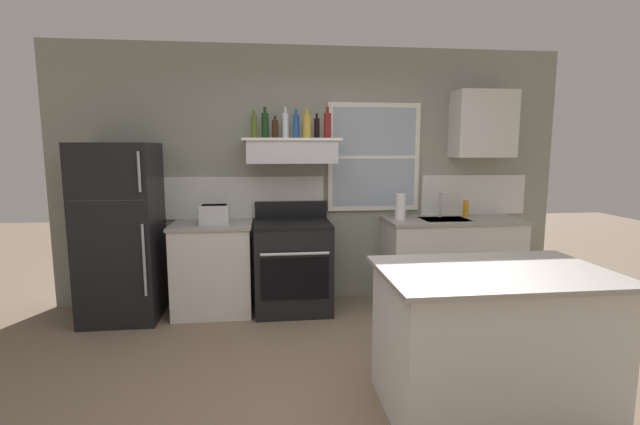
{
  "coord_description": "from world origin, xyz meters",
  "views": [
    {
      "loc": [
        -0.5,
        -2.61,
        1.65
      ],
      "look_at": [
        -0.05,
        1.2,
        1.1
      ],
      "focal_mm": 25.34,
      "sensor_mm": 36.0,
      "label": 1
    }
  ],
  "objects_px": {
    "bottle_dark_green_wine": "(265,125)",
    "bottle_champagne_gold_foil": "(307,126)",
    "bottle_red_label_wine": "(327,125)",
    "dish_soap_bottle": "(466,209)",
    "bottle_olive_oil_square": "(254,126)",
    "paper_towel_roll": "(400,207)",
    "kitchen_island": "(491,340)",
    "refrigerator": "(121,232)",
    "bottle_brown_stout": "(275,129)",
    "toaster": "(215,214)",
    "bottle_blue_liqueur": "(296,126)",
    "stove_range": "(293,265)",
    "bottle_balsamic_dark": "(317,128)",
    "bottle_clear_tall": "(286,125)"
  },
  "relations": [
    {
      "from": "bottle_dark_green_wine",
      "to": "dish_soap_bottle",
      "type": "distance_m",
      "value": 2.31
    },
    {
      "from": "dish_soap_bottle",
      "to": "toaster",
      "type": "bearing_deg",
      "value": -176.59
    },
    {
      "from": "bottle_dark_green_wine",
      "to": "bottle_champagne_gold_foil",
      "type": "height_order",
      "value": "bottle_dark_green_wine"
    },
    {
      "from": "bottle_brown_stout",
      "to": "kitchen_island",
      "type": "bearing_deg",
      "value": -58.03
    },
    {
      "from": "refrigerator",
      "to": "bottle_olive_oil_square",
      "type": "distance_m",
      "value": 1.64
    },
    {
      "from": "toaster",
      "to": "bottle_brown_stout",
      "type": "bearing_deg",
      "value": 14.01
    },
    {
      "from": "bottle_olive_oil_square",
      "to": "toaster",
      "type": "bearing_deg",
      "value": -160.72
    },
    {
      "from": "bottle_olive_oil_square",
      "to": "bottle_champagne_gold_foil",
      "type": "relative_size",
      "value": 0.97
    },
    {
      "from": "bottle_champagne_gold_foil",
      "to": "bottle_red_label_wine",
      "type": "relative_size",
      "value": 0.93
    },
    {
      "from": "stove_range",
      "to": "bottle_brown_stout",
      "type": "height_order",
      "value": "bottle_brown_stout"
    },
    {
      "from": "bottle_dark_green_wine",
      "to": "bottle_red_label_wine",
      "type": "relative_size",
      "value": 1.0
    },
    {
      "from": "bottle_balsamic_dark",
      "to": "toaster",
      "type": "bearing_deg",
      "value": -171.43
    },
    {
      "from": "toaster",
      "to": "bottle_balsamic_dark",
      "type": "distance_m",
      "value": 1.33
    },
    {
      "from": "toaster",
      "to": "paper_towel_roll",
      "type": "relative_size",
      "value": 1.1
    },
    {
      "from": "bottle_balsamic_dark",
      "to": "kitchen_island",
      "type": "xyz_separation_m",
      "value": [
        0.87,
        -2.06,
        -1.39
      ]
    },
    {
      "from": "bottle_blue_liqueur",
      "to": "paper_towel_roll",
      "type": "height_order",
      "value": "bottle_blue_liqueur"
    },
    {
      "from": "bottle_olive_oil_square",
      "to": "bottle_clear_tall",
      "type": "xyz_separation_m",
      "value": [
        0.31,
        0.0,
        0.01
      ]
    },
    {
      "from": "kitchen_island",
      "to": "dish_soap_bottle",
      "type": "bearing_deg",
      "value": 70.03
    },
    {
      "from": "stove_range",
      "to": "bottle_champagne_gold_foil",
      "type": "relative_size",
      "value": 3.81
    },
    {
      "from": "bottle_brown_stout",
      "to": "bottle_blue_liqueur",
      "type": "relative_size",
      "value": 0.78
    },
    {
      "from": "bottle_dark_green_wine",
      "to": "dish_soap_bottle",
      "type": "xyz_separation_m",
      "value": [
        2.14,
        -0.0,
        -0.88
      ]
    },
    {
      "from": "bottle_brown_stout",
      "to": "dish_soap_bottle",
      "type": "height_order",
      "value": "bottle_brown_stout"
    },
    {
      "from": "bottle_balsamic_dark",
      "to": "bottle_red_label_wine",
      "type": "xyz_separation_m",
      "value": [
        0.1,
        -0.07,
        0.02
      ]
    },
    {
      "from": "bottle_olive_oil_square",
      "to": "bottle_red_label_wine",
      "type": "relative_size",
      "value": 0.9
    },
    {
      "from": "bottle_olive_oil_square",
      "to": "kitchen_island",
      "type": "distance_m",
      "value": 2.9
    },
    {
      "from": "refrigerator",
      "to": "dish_soap_bottle",
      "type": "distance_m",
      "value": 3.54
    },
    {
      "from": "bottle_red_label_wine",
      "to": "kitchen_island",
      "type": "height_order",
      "value": "bottle_red_label_wine"
    },
    {
      "from": "dish_soap_bottle",
      "to": "bottle_olive_oil_square",
      "type": "bearing_deg",
      "value": -179.5
    },
    {
      "from": "paper_towel_roll",
      "to": "stove_range",
      "type": "bearing_deg",
      "value": -178.09
    },
    {
      "from": "bottle_blue_liqueur",
      "to": "toaster",
      "type": "bearing_deg",
      "value": -172.75
    },
    {
      "from": "bottle_balsamic_dark",
      "to": "kitchen_island",
      "type": "bearing_deg",
      "value": -67.22
    },
    {
      "from": "toaster",
      "to": "dish_soap_bottle",
      "type": "xyz_separation_m",
      "value": [
        2.64,
        0.16,
        -0.01
      ]
    },
    {
      "from": "toaster",
      "to": "bottle_olive_oil_square",
      "type": "distance_m",
      "value": 0.95
    },
    {
      "from": "bottle_champagne_gold_foil",
      "to": "bottle_red_label_wine",
      "type": "xyz_separation_m",
      "value": [
        0.21,
        0.03,
        0.01
      ]
    },
    {
      "from": "kitchen_island",
      "to": "refrigerator",
      "type": "bearing_deg",
      "value": 145.53
    },
    {
      "from": "bottle_balsamic_dark",
      "to": "paper_towel_roll",
      "type": "height_order",
      "value": "bottle_balsamic_dark"
    },
    {
      "from": "bottle_clear_tall",
      "to": "kitchen_island",
      "type": "bearing_deg",
      "value": -60.05
    },
    {
      "from": "bottle_olive_oil_square",
      "to": "bottle_red_label_wine",
      "type": "bearing_deg",
      "value": -3.83
    },
    {
      "from": "bottle_balsamic_dark",
      "to": "bottle_olive_oil_square",
      "type": "bearing_deg",
      "value": -178.52
    },
    {
      "from": "stove_range",
      "to": "bottle_balsamic_dark",
      "type": "relative_size",
      "value": 4.37
    },
    {
      "from": "bottle_olive_oil_square",
      "to": "paper_towel_roll",
      "type": "xyz_separation_m",
      "value": [
        1.49,
        -0.08,
        -0.82
      ]
    },
    {
      "from": "paper_towel_roll",
      "to": "kitchen_island",
      "type": "distance_m",
      "value": 2.05
    },
    {
      "from": "bottle_blue_liqueur",
      "to": "paper_towel_roll",
      "type": "bearing_deg",
      "value": -2.43
    },
    {
      "from": "bottle_clear_tall",
      "to": "toaster",
      "type": "bearing_deg",
      "value": -168.61
    },
    {
      "from": "refrigerator",
      "to": "bottle_brown_stout",
      "type": "relative_size",
      "value": 7.62
    },
    {
      "from": "stove_range",
      "to": "dish_soap_bottle",
      "type": "distance_m",
      "value": 1.96
    },
    {
      "from": "bottle_brown_stout",
      "to": "paper_towel_roll",
      "type": "bearing_deg",
      "value": -4.16
    },
    {
      "from": "bottle_dark_green_wine",
      "to": "stove_range",
      "type": "bearing_deg",
      "value": -28.58
    },
    {
      "from": "bottle_red_label_wine",
      "to": "paper_towel_roll",
      "type": "relative_size",
      "value": 1.14
    },
    {
      "from": "dish_soap_bottle",
      "to": "bottle_dark_green_wine",
      "type": "bearing_deg",
      "value": 179.92
    }
  ]
}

